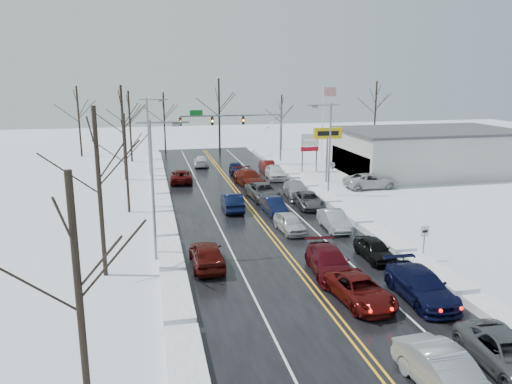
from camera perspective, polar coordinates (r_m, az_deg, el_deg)
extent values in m
plane|color=white|center=(38.00, 1.46, -4.57)|extent=(160.00, 160.00, 0.00)
cube|color=black|center=(39.85, 0.77, -3.69)|extent=(14.00, 84.00, 0.01)
cube|color=white|center=(38.90, -10.22, -4.35)|extent=(1.55, 72.00, 0.51)
cube|color=white|center=(42.17, 10.89, -2.98)|extent=(1.55, 72.00, 0.51)
cylinder|color=slate|center=(65.84, 2.85, 6.66)|extent=(0.24, 0.24, 8.00)
cylinder|color=slate|center=(64.19, -2.80, 8.73)|extent=(13.00, 0.18, 0.18)
cylinder|color=slate|center=(65.38, 1.84, 7.86)|extent=(2.33, 0.10, 2.33)
cube|color=#0C591E|center=(63.56, -6.85, 8.97)|extent=(1.60, 0.08, 0.70)
cube|color=black|center=(64.52, -1.47, 8.19)|extent=(0.32, 0.25, 1.05)
sphere|color=#3F0705|center=(64.33, -1.44, 8.44)|extent=(0.20, 0.20, 0.20)
sphere|color=orange|center=(64.36, -1.44, 8.17)|extent=(0.22, 0.22, 0.22)
sphere|color=black|center=(64.39, -1.44, 7.91)|extent=(0.20, 0.20, 0.20)
cube|color=black|center=(63.88, -5.03, 8.09)|extent=(0.32, 0.25, 1.05)
sphere|color=#3F0705|center=(63.69, -5.01, 8.34)|extent=(0.20, 0.20, 0.20)
sphere|color=orange|center=(63.72, -5.01, 8.07)|extent=(0.22, 0.22, 0.22)
sphere|color=black|center=(63.75, -5.00, 7.81)|extent=(0.20, 0.20, 0.20)
cube|color=black|center=(63.49, -8.64, 7.96)|extent=(0.32, 0.25, 1.05)
sphere|color=#3F0705|center=(63.30, -8.64, 8.21)|extent=(0.20, 0.20, 0.20)
sphere|color=orange|center=(63.33, -8.63, 7.94)|extent=(0.22, 0.22, 0.22)
sphere|color=black|center=(63.36, -8.62, 7.67)|extent=(0.20, 0.20, 0.20)
cylinder|color=slate|center=(55.29, 8.11, 3.99)|extent=(0.20, 0.20, 5.60)
cube|color=yellow|center=(54.93, 8.20, 6.67)|extent=(3.20, 0.30, 1.20)
cube|color=black|center=(54.78, 8.26, 6.65)|extent=(2.40, 0.04, 0.50)
cylinder|color=slate|center=(60.73, 5.32, 4.14)|extent=(0.16, 0.16, 4.00)
cylinder|color=slate|center=(61.29, 6.93, 4.19)|extent=(0.16, 0.16, 4.00)
cube|color=white|center=(60.68, 6.18, 6.31)|extent=(2.20, 0.22, 0.70)
cube|color=white|center=(60.78, 6.16, 5.56)|extent=(2.20, 0.22, 0.70)
cube|color=#A90D1E|center=(60.88, 6.14, 4.91)|extent=(2.20, 0.22, 0.50)
cylinder|color=slate|center=(33.65, 18.63, -5.73)|extent=(0.08, 0.08, 2.20)
cube|color=white|center=(33.37, 18.75, -4.27)|extent=(0.55, 0.05, 0.70)
cube|color=black|center=(33.34, 18.78, -4.29)|extent=(0.35, 0.02, 0.15)
cylinder|color=silver|center=(69.59, 7.64, 7.75)|extent=(0.14, 0.14, 10.00)
cube|color=beige|center=(63.03, 19.07, 4.26)|extent=(20.00, 12.00, 5.00)
cube|color=#262628|center=(58.63, 10.65, 3.24)|extent=(0.10, 11.00, 2.80)
cube|color=#3F3F42|center=(62.69, 19.26, 6.65)|extent=(20.40, 12.40, 0.30)
cylinder|color=slate|center=(48.79, 8.42, 4.75)|extent=(0.18, 0.18, 9.00)
cylinder|color=slate|center=(48.06, 7.69, 9.81)|extent=(3.20, 0.12, 0.12)
cube|color=slate|center=(47.80, 6.77, 9.63)|extent=(0.50, 0.25, 0.18)
cylinder|color=slate|center=(31.91, -11.71, 0.04)|extent=(0.18, 0.18, 9.00)
cylinder|color=slate|center=(31.23, -10.60, 7.81)|extent=(3.20, 0.12, 0.12)
cube|color=slate|center=(31.28, -9.11, 7.60)|extent=(0.50, 0.25, 0.18)
cylinder|color=slate|center=(59.52, -12.19, 6.14)|extent=(0.18, 0.18, 9.00)
cylinder|color=slate|center=(59.16, -11.61, 10.31)|extent=(3.20, 0.12, 0.12)
cube|color=slate|center=(59.18, -10.82, 10.20)|extent=(0.50, 0.25, 0.18)
cylinder|color=#2D231C|center=(16.88, -19.44, -12.78)|extent=(0.24, 0.24, 9.00)
cylinder|color=#2D231C|center=(29.97, -17.42, -0.19)|extent=(0.27, 0.27, 10.00)
cylinder|color=#2D231C|center=(43.76, -14.59, 3.14)|extent=(0.23, 0.23, 8.50)
cylinder|color=#2D231C|center=(57.50, -14.91, 6.50)|extent=(0.28, 0.28, 10.50)
cylinder|color=#2D231C|center=(69.46, -14.19, 7.25)|extent=(0.25, 0.25, 9.50)
cylinder|color=#2D231C|center=(75.95, -19.56, 7.57)|extent=(0.27, 0.27, 10.00)
cylinder|color=#2D231C|center=(76.47, -10.42, 7.78)|extent=(0.24, 0.24, 9.00)
cylinder|color=#2D231C|center=(75.10, -4.22, 8.63)|extent=(0.29, 0.29, 11.00)
cylinder|color=#2D231C|center=(78.72, 2.93, 7.95)|extent=(0.23, 0.23, 8.50)
cylinder|color=#2D231C|center=(84.72, 13.46, 8.67)|extent=(0.28, 0.28, 10.50)
imported|color=#4D0C0A|center=(27.42, 11.70, -12.21)|extent=(2.75, 5.16, 1.38)
imported|color=#460910|center=(30.63, 8.30, -9.25)|extent=(2.68, 5.51, 1.54)
imported|color=silver|center=(38.10, 3.88, -4.55)|extent=(1.90, 4.16, 1.38)
imported|color=black|center=(42.90, 2.03, -2.46)|extent=(1.58, 4.22, 1.38)
imported|color=#424447|center=(47.59, 0.82, -0.85)|extent=(2.90, 5.64, 1.52)
imported|color=#52120B|center=(53.48, -0.80, 0.75)|extent=(3.04, 6.00, 1.67)
imported|color=black|center=(59.81, -2.28, 2.10)|extent=(1.99, 4.14, 1.37)
imported|color=#46494C|center=(23.81, 26.72, -17.67)|extent=(2.61, 5.21, 1.42)
imported|color=black|center=(28.53, 18.21, -11.58)|extent=(2.33, 5.53, 1.59)
imported|color=black|center=(33.47, 13.34, -7.48)|extent=(1.64, 4.02, 1.36)
imported|color=#9C9EA3|center=(39.09, 8.88, -4.21)|extent=(1.70, 4.43, 1.44)
imported|color=#414446|center=(45.08, 5.98, -1.74)|extent=(2.48, 4.93, 1.34)
imported|color=#919498|center=(48.48, 4.61, -0.63)|extent=(2.53, 5.36, 1.51)
imported|color=white|center=(56.82, 2.20, 1.50)|extent=(2.36, 4.93, 1.63)
imported|color=#450B09|center=(60.46, 1.36, 2.23)|extent=(1.59, 4.34, 1.42)
imported|color=black|center=(43.90, -2.72, -2.10)|extent=(1.83, 4.76, 1.55)
imported|color=#470909|center=(55.58, -8.51, 1.09)|extent=(2.70, 5.28, 1.43)
imported|color=white|center=(65.10, -6.26, 2.96)|extent=(2.31, 4.80, 1.35)
imported|color=#450C09|center=(31.54, -5.59, -8.48)|extent=(1.97, 4.86, 1.65)
imported|color=#BCBCBE|center=(53.59, 12.95, 0.43)|extent=(5.66, 2.65, 1.57)
imported|color=black|center=(59.54, 13.50, 1.68)|extent=(2.33, 4.79, 1.34)
imported|color=#ABAEB4|center=(62.71, 9.99, 2.43)|extent=(2.45, 5.00, 1.64)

